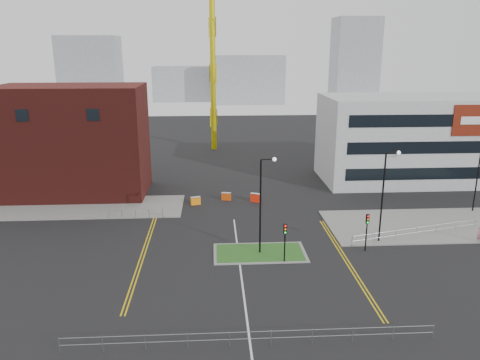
{
  "coord_description": "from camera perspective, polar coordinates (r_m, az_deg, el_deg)",
  "views": [
    {
      "loc": [
        -2.19,
        -31.9,
        18.49
      ],
      "look_at": [
        0.59,
        15.55,
        5.0
      ],
      "focal_mm": 35.0,
      "sensor_mm": 36.0,
      "label": 1
    }
  ],
  "objects": [
    {
      "name": "yellow_right_b",
      "position": [
        43.84,
        13.03,
        -9.53
      ],
      "size": [
        0.12,
        20.0,
        0.01
      ],
      "primitive_type": "cube",
      "color": "gold",
      "rests_on": "ground"
    },
    {
      "name": "skyline_a",
      "position": [
        156.71,
        -17.74,
        12.38
      ],
      "size": [
        18.0,
        12.0,
        22.0
      ],
      "primitive_type": "cube",
      "color": "gray",
      "rests_on": "ground"
    },
    {
      "name": "barrier_right",
      "position": [
        58.73,
        -1.68,
        -1.97
      ],
      "size": [
        1.22,
        0.65,
        0.98
      ],
      "color": "#DA460C",
      "rests_on": "ground"
    },
    {
      "name": "railing_front",
      "position": [
        31.45,
        1.29,
        -18.43
      ],
      "size": [
        24.05,
        0.05,
        1.1
      ],
      "color": "gray",
      "rests_on": "ground"
    },
    {
      "name": "barrier_left",
      "position": [
        57.27,
        -5.43,
        -2.5
      ],
      "size": [
        1.25,
        0.74,
        1.0
      ],
      "color": "orange",
      "rests_on": "ground"
    },
    {
      "name": "yellow_left_a",
      "position": [
        46.3,
        -11.64,
        -8.04
      ],
      "size": [
        0.12,
        24.0,
        0.01
      ],
      "primitive_type": "cube",
      "color": "gold",
      "rests_on": "ground"
    },
    {
      "name": "railing_left",
      "position": [
        53.69,
        -12.63,
        -3.86
      ],
      "size": [
        6.05,
        0.05,
        1.1
      ],
      "color": "gray",
      "rests_on": "ground"
    },
    {
      "name": "tower_crane",
      "position": [
        88.24,
        0.59,
        20.58
      ],
      "size": [
        52.61,
        8.5,
        37.3
      ],
      "color": "#D2C00C",
      "rests_on": "ground"
    },
    {
      "name": "railing_right",
      "position": [
        52.08,
        22.82,
        -5.34
      ],
      "size": [
        19.05,
        5.05,
        1.1
      ],
      "color": "gray",
      "rests_on": "ground"
    },
    {
      "name": "skyline_b",
      "position": [
        162.7,
        0.97,
        12.14
      ],
      "size": [
        24.0,
        12.0,
        16.0
      ],
      "primitive_type": "cube",
      "color": "gray",
      "rests_on": "ground"
    },
    {
      "name": "grass_island",
      "position": [
        44.15,
        2.43,
        -8.84
      ],
      "size": [
        8.0,
        4.0,
        0.12
      ],
      "primitive_type": "cube",
      "color": "#23541C",
      "rests_on": "ground"
    },
    {
      "name": "skyline_c",
      "position": [
        163.9,
        13.79,
        13.84
      ],
      "size": [
        14.0,
        12.0,
        28.0
      ],
      "primitive_type": "cube",
      "color": "gray",
      "rests_on": "ground"
    },
    {
      "name": "pavement_right",
      "position": [
        55.06,
        23.03,
        -5.04
      ],
      "size": [
        24.0,
        10.0,
        0.12
      ],
      "primitive_type": "cube",
      "color": "slate",
      "rests_on": "ground"
    },
    {
      "name": "pedestrian",
      "position": [
        51.67,
        27.21,
        -5.93
      ],
      "size": [
        0.68,
        0.48,
        1.75
      ],
      "primitive_type": "imported",
      "rotation": [
        0.0,
        0.0,
        0.1
      ],
      "color": "#C57F85",
      "rests_on": "ground"
    },
    {
      "name": "island_kerb",
      "position": [
        44.16,
        2.43,
        -8.87
      ],
      "size": [
        8.6,
        4.6,
        0.08
      ],
      "primitive_type": "cube",
      "color": "slate",
      "rests_on": "ground"
    },
    {
      "name": "traffic_light_island",
      "position": [
        41.55,
        5.51,
        -6.76
      ],
      "size": [
        0.28,
        0.33,
        3.65
      ],
      "color": "black",
      "rests_on": "ground"
    },
    {
      "name": "traffic_light_right",
      "position": [
        45.23,
        15.23,
        -5.36
      ],
      "size": [
        0.28,
        0.33,
        3.65
      ],
      "color": "black",
      "rests_on": "ground"
    },
    {
      "name": "ground",
      "position": [
        36.94,
        0.51,
        -14.2
      ],
      "size": [
        200.0,
        200.0,
        0.0
      ],
      "primitive_type": "plane",
      "color": "black",
      "rests_on": "ground"
    },
    {
      "name": "pavement_left",
      "position": [
        59.68,
        -20.57,
        -3.19
      ],
      "size": [
        28.0,
        8.0,
        0.12
      ],
      "primitive_type": "cube",
      "color": "slate",
      "rests_on": "ground"
    },
    {
      "name": "brick_building",
      "position": [
        64.46,
        -22.17,
        4.26
      ],
      "size": [
        24.2,
        10.07,
        14.24
      ],
      "color": "#4F1713",
      "rests_on": "ground"
    },
    {
      "name": "yellow_left_b",
      "position": [
        46.26,
        -11.27,
        -8.04
      ],
      "size": [
        0.12,
        24.0,
        0.01
      ],
      "primitive_type": "cube",
      "color": "gold",
      "rests_on": "ground"
    },
    {
      "name": "centre_line",
      "position": [
        38.67,
        0.31,
        -12.71
      ],
      "size": [
        0.15,
        30.0,
        0.01
      ],
      "primitive_type": "cube",
      "color": "silver",
      "rests_on": "ground"
    },
    {
      "name": "barrier_mid",
      "position": [
        58.04,
        1.94,
        -2.12
      ],
      "size": [
        1.37,
        0.93,
        1.1
      ],
      "color": "red",
      "rests_on": "ground"
    },
    {
      "name": "yellow_right_a",
      "position": [
        43.76,
        12.65,
        -9.56
      ],
      "size": [
        0.12,
        20.0,
        0.01
      ],
      "primitive_type": "cube",
      "color": "gold",
      "rests_on": "ground"
    },
    {
      "name": "streetlamp_island",
      "position": [
        42.22,
        2.8,
        -2.22
      ],
      "size": [
        1.46,
        0.36,
        9.18
      ],
      "color": "black",
      "rests_on": "ground"
    },
    {
      "name": "office_block",
      "position": [
        70.93,
        20.2,
        4.73
      ],
      "size": [
        25.0,
        12.2,
        12.0
      ],
      "color": "#B0B2B5",
      "rests_on": "ground"
    },
    {
      "name": "skyline_d",
      "position": [
        172.45,
        -5.39,
        11.62
      ],
      "size": [
        30.0,
        12.0,
        12.0
      ],
      "primitive_type": "cube",
      "color": "gray",
      "rests_on": "ground"
    },
    {
      "name": "streetlamp_right_near",
      "position": [
        46.86,
        17.29,
        -1.1
      ],
      "size": [
        1.46,
        0.36,
        9.18
      ],
      "color": "black",
      "rests_on": "ground"
    }
  ]
}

